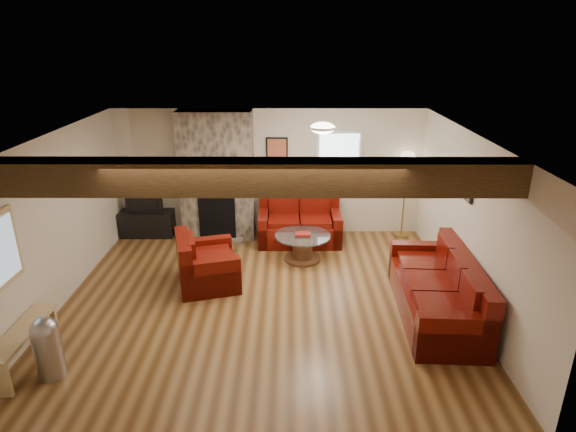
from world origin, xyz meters
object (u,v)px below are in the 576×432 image
object	(u,v)px
television	(145,201)
tv_cabinet	(148,223)
floor_lamp	(407,165)
loveseat	(300,222)
coffee_table	(303,247)
armchair_red	(207,260)
sofa_three	(436,287)

from	to	relation	value
television	tv_cabinet	bearing A→B (deg)	0.00
tv_cabinet	floor_lamp	xyz separation A→B (m)	(5.10, 0.02, 1.20)
loveseat	television	distance (m)	3.07
tv_cabinet	loveseat	bearing A→B (deg)	-5.64
loveseat	tv_cabinet	world-z (taller)	loveseat
loveseat	tv_cabinet	bearing A→B (deg)	173.63
coffee_table	armchair_red	bearing A→B (deg)	-150.18
sofa_three	tv_cabinet	size ratio (longest dim) A/B	2.24
television	floor_lamp	size ratio (longest dim) A/B	0.43
loveseat	television	size ratio (longest dim) A/B	2.17
sofa_three	coffee_table	bearing A→B (deg)	-131.36
sofa_three	coffee_table	world-z (taller)	sofa_three
armchair_red	television	bearing A→B (deg)	21.70
coffee_table	tv_cabinet	distance (m)	3.27
loveseat	tv_cabinet	xyz separation A→B (m)	(-3.04, 0.30, -0.16)
coffee_table	floor_lamp	world-z (taller)	floor_lamp
sofa_three	loveseat	xyz separation A→B (m)	(-1.89, 2.61, -0.03)
television	armchair_red	bearing A→B (deg)	-52.56
armchair_red	loveseat	bearing A→B (deg)	-57.35
armchair_red	floor_lamp	bearing A→B (deg)	-76.25
loveseat	armchair_red	distance (m)	2.27
loveseat	coffee_table	xyz separation A→B (m)	(0.04, -0.81, -0.18)
armchair_red	television	world-z (taller)	television
floor_lamp	television	bearing A→B (deg)	-179.78
loveseat	floor_lamp	size ratio (longest dim) A/B	0.92
sofa_three	tv_cabinet	xyz separation A→B (m)	(-4.93, 2.91, -0.19)
television	floor_lamp	bearing A→B (deg)	0.22
loveseat	armchair_red	size ratio (longest dim) A/B	1.51
television	coffee_table	bearing A→B (deg)	-19.84
sofa_three	television	world-z (taller)	television
coffee_table	loveseat	bearing A→B (deg)	92.80
tv_cabinet	floor_lamp	bearing A→B (deg)	0.22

